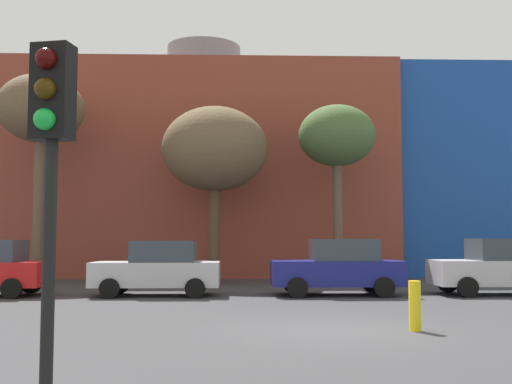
{
  "coord_description": "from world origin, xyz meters",
  "views": [
    {
      "loc": [
        -2.01,
        -12.57,
        1.85
      ],
      "look_at": [
        -1.42,
        7.42,
        3.34
      ],
      "focal_mm": 43.47,
      "sensor_mm": 36.0,
      "label": 1
    }
  ],
  "objects": [
    {
      "name": "ground_plane",
      "position": [
        0.0,
        0.0,
        0.0
      ],
      "size": [
        200.0,
        200.0,
        0.0
      ],
      "primitive_type": "plane",
      "color": "#38383A"
    },
    {
      "name": "building_backdrop",
      "position": [
        -3.89,
        20.88,
        5.2
      ],
      "size": [
        37.56,
        10.73,
        12.29
      ],
      "color": "brown",
      "rests_on": "ground_plane"
    },
    {
      "name": "parked_car_1",
      "position": [
        -4.56,
        7.52,
        0.87
      ],
      "size": [
        4.06,
        1.99,
        1.76
      ],
      "rotation": [
        0.0,
        0.0,
        3.14
      ],
      "color": "silver",
      "rests_on": "ground_plane"
    },
    {
      "name": "parked_car_2",
      "position": [
        1.25,
        7.52,
        0.9
      ],
      "size": [
        4.19,
        2.06,
        1.82
      ],
      "rotation": [
        0.0,
        0.0,
        3.14
      ],
      "color": "navy",
      "rests_on": "ground_plane"
    },
    {
      "name": "parked_car_3",
      "position": [
        6.56,
        7.52,
        0.91
      ],
      "size": [
        4.23,
        2.07,
        1.83
      ],
      "rotation": [
        0.0,
        0.0,
        3.14
      ],
      "color": "silver",
      "rests_on": "ground_plane"
    },
    {
      "name": "traffic_light_near_left",
      "position": [
        -3.73,
        -6.88,
        2.69
      ],
      "size": [
        0.4,
        0.39,
        3.65
      ],
      "rotation": [
        0.0,
        0.0,
        -1.78
      ],
      "color": "black",
      "rests_on": "ground_plane"
    },
    {
      "name": "bare_tree_0",
      "position": [
        -10.08,
        12.67,
        7.0
      ],
      "size": [
        3.5,
        3.5,
        8.53
      ],
      "color": "brown",
      "rests_on": "ground_plane"
    },
    {
      "name": "bare_tree_1",
      "position": [
        2.11,
        12.84,
        6.0
      ],
      "size": [
        3.2,
        3.2,
        7.38
      ],
      "color": "brown",
      "rests_on": "ground_plane"
    },
    {
      "name": "bare_tree_2",
      "position": [
        -2.96,
        12.81,
        5.47
      ],
      "size": [
        4.37,
        4.37,
        7.26
      ],
      "color": "brown",
      "rests_on": "ground_plane"
    },
    {
      "name": "bollard_yellow_0",
      "position": [
        1.53,
        -0.2,
        0.5
      ],
      "size": [
        0.24,
        0.24,
        0.99
      ],
      "primitive_type": "cylinder",
      "color": "yellow",
      "rests_on": "ground_plane"
    }
  ]
}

